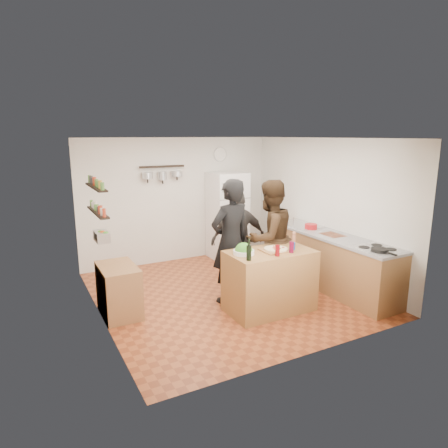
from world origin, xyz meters
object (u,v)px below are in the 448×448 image
salad_bowl (244,252)px  salt_canister (292,246)px  person_center (269,238)px  wine_bottle (249,253)px  skillet (380,250)px  prep_island (270,281)px  wall_clock (220,154)px  person_left (231,242)px  red_bowl (311,227)px  side_table (119,290)px  person_back (239,239)px  fridge (227,216)px  pepper_mill (294,240)px  counter_run (330,261)px

salad_bowl → salt_canister: (0.72, -0.17, 0.03)m
person_center → wine_bottle: bearing=31.5°
wine_bottle → skillet: size_ratio=0.84×
prep_island → salt_canister: bearing=-21.8°
person_center → skillet: 1.65m
prep_island → wall_clock: bearing=76.7°
salad_bowl → person_left: 0.52m
prep_island → red_bowl: size_ratio=5.80×
salt_canister → skillet: (1.04, -0.66, -0.03)m
prep_island → side_table: (-2.00, 0.90, -0.09)m
prep_island → person_left: (-0.34, 0.57, 0.51)m
person_center → red_bowl: (1.05, 0.24, 0.03)m
wall_clock → person_back: bearing=-108.1°
wall_clock → skillet: bearing=-80.1°
salad_bowl → person_center: (0.77, 0.49, -0.00)m
salt_canister → fridge: fridge is taller
prep_island → wall_clock: 3.45m
salt_canister → person_left: person_left is taller
wine_bottle → salt_canister: bearing=7.1°
pepper_mill → salt_canister: size_ratio=1.54×
person_back → red_bowl: size_ratio=7.72×
prep_island → skillet: size_ratio=5.13×
wine_bottle → person_back: size_ratio=0.12×
skillet → red_bowl: bearing=88.2°
prep_island → side_table: 2.19m
prep_island → side_table: bearing=155.8°
prep_island → person_back: bearing=85.3°
wine_bottle → person_back: person_back is taller
prep_island → person_center: (0.35, 0.54, 0.48)m
red_bowl → side_table: size_ratio=0.27×
counter_run → skillet: size_ratio=10.79×
person_center → person_back: (-0.26, 0.54, -0.10)m
wall_clock → person_center: bearing=-98.3°
prep_island → counter_run: 1.47m
counter_run → fridge: size_ratio=1.46×
salt_canister → fridge: bearing=81.8°
red_bowl → wall_clock: (-0.70, 2.15, 1.19)m
pepper_mill → person_left: person_left is taller
side_table → skillet: bearing=-26.7°
pepper_mill → person_center: 0.50m
salad_bowl → salt_canister: 0.74m
pepper_mill → person_back: size_ratio=0.11×
skillet → counter_run: bearing=84.7°
wine_bottle → person_left: size_ratio=0.11×
person_left → person_back: bearing=-139.9°
side_table → wine_bottle: bearing=-36.8°
salad_bowl → person_left: (0.08, 0.52, 0.02)m
pepper_mill → wall_clock: bearing=85.2°
skillet → prep_island: bearing=149.9°
person_back → salad_bowl: bearing=70.0°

